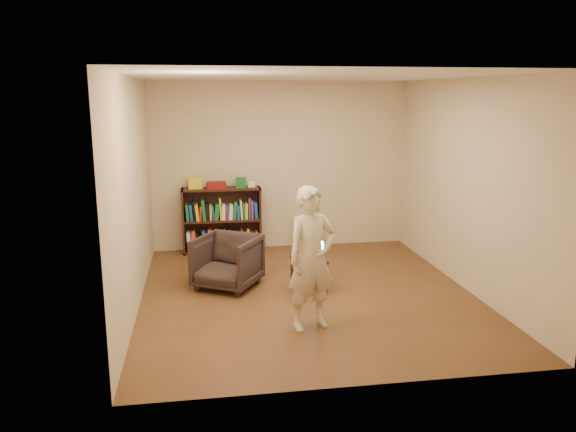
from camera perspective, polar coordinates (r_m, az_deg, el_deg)
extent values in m
plane|color=#4E3319|center=(6.95, 1.97, -7.91)|extent=(4.50, 4.50, 0.00)
plane|color=white|center=(6.53, 2.14, 14.03)|extent=(4.50, 4.50, 0.00)
plane|color=beige|center=(8.81, -0.77, 5.13)|extent=(4.00, 0.00, 4.00)
plane|color=beige|center=(6.54, -15.43, 2.16)|extent=(0.00, 4.50, 4.50)
plane|color=beige|center=(7.27, 17.74, 3.00)|extent=(0.00, 4.50, 4.50)
cube|color=black|center=(8.70, -10.59, -0.53)|extent=(0.03, 0.30, 1.00)
cube|color=black|center=(8.74, -2.90, -0.27)|extent=(0.03, 0.30, 1.00)
cube|color=black|center=(8.84, -6.77, -0.21)|extent=(1.20, 0.02, 1.00)
cube|color=black|center=(8.82, -6.66, -3.48)|extent=(1.20, 0.30, 0.03)
cube|color=black|center=(8.70, -6.74, -0.40)|extent=(1.14, 0.30, 0.03)
cube|color=black|center=(8.61, -6.82, 2.75)|extent=(1.20, 0.30, 0.03)
cube|color=#CDDB26|center=(8.61, -9.42, 3.34)|extent=(0.22, 0.16, 0.17)
cube|color=maroon|center=(8.57, -7.29, 3.11)|extent=(0.30, 0.22, 0.10)
cube|color=#1B672B|center=(8.61, -4.81, 3.40)|extent=(0.17, 0.17, 0.15)
cube|color=white|center=(8.65, -3.70, 3.25)|extent=(0.13, 0.13, 0.09)
cube|color=tan|center=(8.81, 1.91, -0.38)|extent=(0.34, 0.34, 0.04)
cylinder|color=tan|center=(8.71, 1.21, -2.16)|extent=(0.03, 0.03, 0.45)
cylinder|color=tan|center=(8.76, 2.91, -2.09)|extent=(0.03, 0.03, 0.45)
cylinder|color=tan|center=(8.97, 0.91, -1.74)|extent=(0.03, 0.03, 0.45)
cylinder|color=tan|center=(9.01, 2.57, -1.68)|extent=(0.03, 0.03, 0.45)
imported|color=#2C221D|center=(7.12, -6.19, -4.64)|extent=(0.99, 1.00, 0.67)
cube|color=#311F10|center=(6.94, 2.12, -4.40)|extent=(0.42, 0.42, 0.04)
cylinder|color=#311F10|center=(6.81, 0.90, -6.62)|extent=(0.04, 0.04, 0.39)
cylinder|color=#311F10|center=(6.88, 3.89, -6.45)|extent=(0.04, 0.04, 0.39)
cylinder|color=#311F10|center=(7.14, 0.40, -5.69)|extent=(0.04, 0.04, 0.39)
cylinder|color=#311F10|center=(7.21, 3.24, -5.54)|extent=(0.04, 0.04, 0.39)
cube|color=#B6B5BA|center=(6.93, 2.19, -4.19)|extent=(0.35, 0.37, 0.02)
cube|color=black|center=(6.93, 2.19, -4.11)|extent=(0.25, 0.28, 0.00)
cube|color=#B6B5BA|center=(6.98, 2.82, -3.10)|extent=(0.19, 0.26, 0.22)
cube|color=#A3C8E5|center=(6.98, 2.82, -3.10)|extent=(0.16, 0.22, 0.18)
imported|color=beige|center=(5.77, 2.40, -4.34)|extent=(0.63, 0.52, 1.50)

